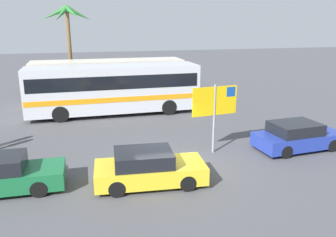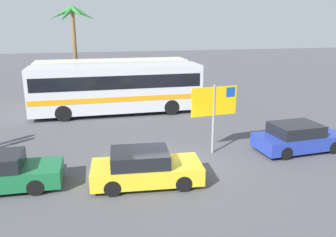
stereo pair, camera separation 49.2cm
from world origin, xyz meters
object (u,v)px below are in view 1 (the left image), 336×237
(bus_front_coach, at_px, (114,87))
(car_yellow, at_px, (148,168))
(ferry_sign, at_px, (216,104))
(bus_rear_coach, at_px, (109,79))
(car_blue, at_px, (297,136))

(bus_front_coach, relative_size, car_yellow, 2.62)
(car_yellow, bearing_deg, ferry_sign, 38.93)
(bus_front_coach, bearing_deg, bus_rear_coach, 89.70)
(bus_front_coach, height_order, ferry_sign, ferry_sign)
(bus_front_coach, distance_m, ferry_sign, 9.04)
(bus_front_coach, bearing_deg, car_yellow, -89.94)
(car_blue, bearing_deg, car_yellow, -170.51)
(ferry_sign, bearing_deg, car_yellow, -152.30)
(car_blue, bearing_deg, bus_rear_coach, 117.92)
(bus_rear_coach, xyz_separation_m, car_yellow, (-0.01, -14.11, -1.15))
(car_yellow, height_order, car_blue, same)
(ferry_sign, bearing_deg, car_blue, -15.54)
(bus_front_coach, distance_m, car_blue, 11.77)
(bus_front_coach, distance_m, bus_rear_coach, 3.42)
(ferry_sign, height_order, car_yellow, ferry_sign)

